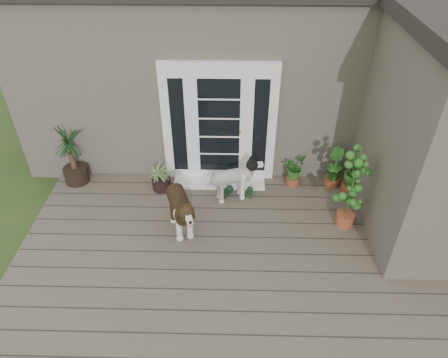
{
  "coord_description": "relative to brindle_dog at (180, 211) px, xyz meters",
  "views": [
    {
      "loc": [
        0.02,
        -3.39,
        4.57
      ],
      "look_at": [
        -0.1,
        1.75,
        0.7
      ],
      "focal_mm": 32.89,
      "sensor_mm": 36.0,
      "label": 1
    }
  ],
  "objects": [
    {
      "name": "clog_right",
      "position": [
        0.67,
        0.9,
        -0.33
      ],
      "size": [
        0.3,
        0.34,
        0.09
      ],
      "primitive_type": null,
      "rotation": [
        0.0,
        0.0,
        -0.62
      ],
      "color": "black",
      "rests_on": "deck"
    },
    {
      "name": "house_wing",
      "position": [
        3.64,
        0.3,
        1.05
      ],
      "size": [
        1.6,
        2.4,
        3.1
      ],
      "primitive_type": "cube",
      "color": "#665E54",
      "rests_on": "ground"
    },
    {
      "name": "sapling",
      "position": [
        2.53,
        0.19,
        0.35
      ],
      "size": [
        0.5,
        0.5,
        1.47
      ],
      "primitive_type": null,
      "rotation": [
        0.0,
        0.0,
        -0.18
      ],
      "color": "#245F1B",
      "rests_on": "deck"
    },
    {
      "name": "clog_left",
      "position": [
        1.07,
        0.9,
        -0.34
      ],
      "size": [
        0.16,
        0.27,
        0.08
      ],
      "primitive_type": null,
      "rotation": [
        0.0,
        0.0,
        -0.14
      ],
      "color": "#15361A",
      "rests_on": "deck"
    },
    {
      "name": "house_main",
      "position": [
        0.74,
        3.45,
        1.05
      ],
      "size": [
        7.4,
        4.0,
        3.1
      ],
      "primitive_type": "cube",
      "color": "#665E54",
      "rests_on": "ground"
    },
    {
      "name": "spider_plant",
      "position": [
        -0.46,
        1.02,
        -0.09
      ],
      "size": [
        0.61,
        0.61,
        0.57
      ],
      "primitive_type": null,
      "rotation": [
        0.0,
        0.0,
        0.15
      ],
      "color": "#9EBA72",
      "rests_on": "deck"
    },
    {
      "name": "herb_a",
      "position": [
        1.84,
        1.2,
        -0.14
      ],
      "size": [
        0.52,
        0.52,
        0.49
      ],
      "primitive_type": "imported",
      "rotation": [
        0.0,
        0.0,
        1.08
      ],
      "color": "#25611B",
      "rests_on": "deck"
    },
    {
      "name": "deck",
      "position": [
        0.74,
        -0.8,
        -0.44
      ],
      "size": [
        6.2,
        4.6,
        0.12
      ],
      "primitive_type": "cube",
      "color": "#6B5B4C",
      "rests_on": "ground"
    },
    {
      "name": "door_step",
      "position": [
        0.54,
        1.2,
        -0.36
      ],
      "size": [
        1.6,
        0.4,
        0.05
      ],
      "primitive_type": "cube",
      "color": "white",
      "rests_on": "deck"
    },
    {
      "name": "door_unit",
      "position": [
        0.54,
        1.4,
        0.69
      ],
      "size": [
        1.9,
        0.14,
        2.15
      ],
      "primitive_type": "cube",
      "color": "white",
      "rests_on": "deck"
    },
    {
      "name": "herb_c",
      "position": [
        2.8,
        1.02,
        -0.11
      ],
      "size": [
        0.49,
        0.49,
        0.55
      ],
      "primitive_type": "imported",
      "rotation": [
        0.0,
        0.0,
        4.15
      ],
      "color": "#265718",
      "rests_on": "deck"
    },
    {
      "name": "yucca",
      "position": [
        -2.0,
        1.2,
        0.19
      ],
      "size": [
        0.8,
        0.8,
        1.14
      ],
      "primitive_type": null,
      "rotation": [
        0.0,
        0.0,
        -0.02
      ],
      "color": "black",
      "rests_on": "deck"
    },
    {
      "name": "white_dog",
      "position": [
        0.75,
        0.79,
        -0.05
      ],
      "size": [
        0.86,
        0.56,
        0.66
      ],
      "primitive_type": null,
      "rotation": [
        0.0,
        0.0,
        -1.27
      ],
      "color": "silver",
      "rests_on": "deck"
    },
    {
      "name": "herb_b",
      "position": [
        2.51,
        1.2,
        -0.12
      ],
      "size": [
        0.39,
        0.39,
        0.52
      ],
      "primitive_type": "imported",
      "rotation": [
        0.0,
        0.0,
        1.71
      ],
      "color": "#194F16",
      "rests_on": "deck"
    },
    {
      "name": "brindle_dog",
      "position": [
        0.0,
        0.0,
        0.0
      ],
      "size": [
        0.68,
        0.99,
        0.76
      ],
      "primitive_type": null,
      "rotation": [
        0.0,
        0.0,
        3.5
      ],
      "color": "#322312",
      "rests_on": "deck"
    }
  ]
}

